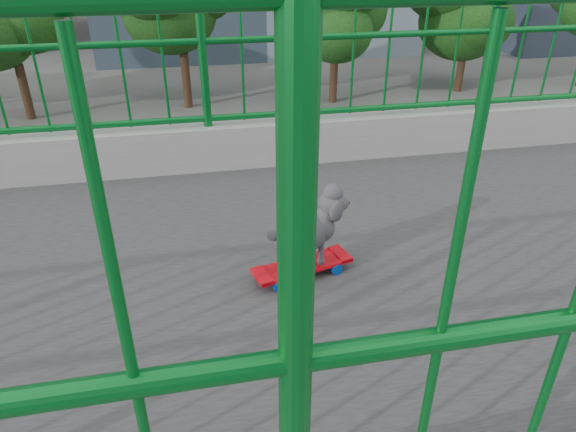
% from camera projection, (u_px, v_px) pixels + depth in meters
% --- Properties ---
extents(road, '(18.00, 90.00, 0.02)m').
position_uv_depth(road, '(74.00, 236.00, 16.29)').
color(road, black).
rests_on(road, ground).
extents(street_trees, '(5.30, 60.40, 7.26)m').
position_uv_depth(street_trees, '(120.00, 18.00, 25.37)').
color(street_trees, black).
rests_on(street_trees, ground).
extents(skateboard, '(0.26, 0.50, 0.06)m').
position_uv_depth(skateboard, '(302.00, 267.00, 2.47)').
color(skateboard, red).
rests_on(skateboard, footbridge).
extents(poodle, '(0.24, 0.41, 0.35)m').
position_uv_depth(poodle, '(307.00, 229.00, 2.38)').
color(poodle, '#312E33').
rests_on(poodle, skateboard).
extents(car_1, '(1.58, 4.52, 1.49)m').
position_uv_depth(car_1, '(511.00, 237.00, 14.86)').
color(car_1, white).
rests_on(car_1, ground).
extents(car_3, '(1.94, 4.78, 1.39)m').
position_uv_depth(car_3, '(160.00, 176.00, 18.65)').
color(car_3, gray).
rests_on(car_3, ground).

